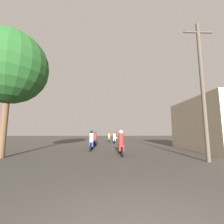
{
  "coord_description": "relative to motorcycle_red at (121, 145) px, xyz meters",
  "views": [
    {
      "loc": [
        -0.45,
        -1.8,
        1.46
      ],
      "look_at": [
        0.01,
        16.2,
        3.89
      ],
      "focal_mm": 24.0,
      "sensor_mm": 36.0,
      "label": 1
    }
  ],
  "objects": [
    {
      "name": "motorcycle_blue",
      "position": [
        -2.19,
        2.52,
        0.0
      ],
      "size": [
        0.6,
        2.0,
        1.6
      ],
      "rotation": [
        0.0,
        0.0,
        -0.16
      ],
      "color": "black",
      "rests_on": "ground_plane"
    },
    {
      "name": "motorcycle_black",
      "position": [
        -2.25,
        6.63,
        -0.0
      ],
      "size": [
        0.6,
        2.07,
        1.57
      ],
      "rotation": [
        0.0,
        0.0,
        -0.02
      ],
      "color": "black",
      "rests_on": "ground_plane"
    },
    {
      "name": "utility_pole_near",
      "position": [
        4.13,
        -2.41,
        3.26
      ],
      "size": [
        1.6,
        0.2,
        7.46
      ],
      "color": "#4C4238",
      "rests_on": "ground_plane"
    },
    {
      "name": "motorcycle_white",
      "position": [
        0.01,
        10.29,
        -0.02
      ],
      "size": [
        0.6,
        1.96,
        1.51
      ],
      "rotation": [
        0.0,
        0.0,
        -0.13
      ],
      "color": "black",
      "rests_on": "ground_plane"
    },
    {
      "name": "motorcycle_yellow",
      "position": [
        0.61,
        16.68,
        -0.0
      ],
      "size": [
        0.6,
        1.9,
        1.59
      ],
      "rotation": [
        0.0,
        0.0,
        -0.09
      ],
      "color": "black",
      "rests_on": "ground_plane"
    },
    {
      "name": "motorcycle_green",
      "position": [
        -0.69,
        13.57,
        -0.03
      ],
      "size": [
        0.6,
        2.11,
        1.51
      ],
      "rotation": [
        0.0,
        0.0,
        -0.01
      ],
      "color": "black",
      "rests_on": "ground_plane"
    },
    {
      "name": "street_tree",
      "position": [
        -6.93,
        -1.01,
        4.79
      ],
      "size": [
        4.53,
        4.53,
        7.71
      ],
      "color": "brown",
      "rests_on": "ground_plane"
    },
    {
      "name": "building_right_near",
      "position": [
        8.1,
        1.98,
        1.42
      ],
      "size": [
        4.77,
        6.86,
        4.11
      ],
      "color": "beige",
      "rests_on": "ground_plane"
    },
    {
      "name": "motorcycle_red",
      "position": [
        0.0,
        0.0,
        0.0
      ],
      "size": [
        0.6,
        2.06,
        1.61
      ],
      "rotation": [
        0.0,
        0.0,
        0.07
      ],
      "color": "black",
      "rests_on": "ground_plane"
    }
  ]
}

